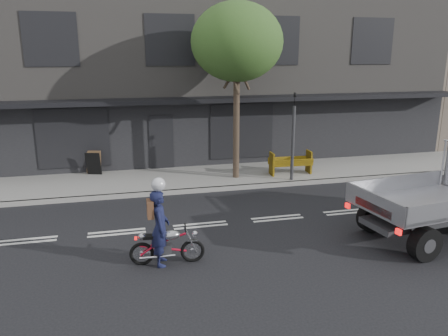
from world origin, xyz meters
TOP-DOWN VIEW (x-y plane):
  - ground at (0.00, 0.00)m, footprint 80.00×80.00m
  - sidewalk at (0.00, 4.70)m, footprint 32.00×3.20m
  - kerb at (0.00, 3.10)m, footprint 32.00×0.20m
  - building_main at (0.00, 11.30)m, footprint 26.00×10.00m
  - street_tree at (2.20, 4.20)m, footprint 3.40×3.40m
  - traffic_light_pole at (4.20, 3.35)m, footprint 0.12×0.12m
  - motorcycle at (-1.20, -2.15)m, footprint 1.80×0.52m
  - rider at (-1.35, -2.15)m, footprint 0.51×0.72m
  - construction_barrier at (4.47, 3.92)m, footprint 1.74×0.75m
  - sandwich_board at (-3.28, 5.82)m, footprint 0.67×0.54m

SIDE VIEW (x-z plane):
  - ground at x=0.00m, z-range 0.00..0.00m
  - sidewalk at x=0.00m, z-range 0.00..0.15m
  - kerb at x=0.00m, z-range 0.00..0.15m
  - motorcycle at x=-1.20m, z-range 0.01..0.94m
  - sandwich_board at x=-3.28m, z-range 0.15..1.08m
  - construction_barrier at x=4.47m, z-range 0.15..1.11m
  - rider at x=-1.35m, z-range 0.00..1.86m
  - traffic_light_pole at x=4.20m, z-range -0.10..3.40m
  - building_main at x=0.00m, z-range 0.00..8.00m
  - street_tree at x=2.20m, z-range 1.90..8.65m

